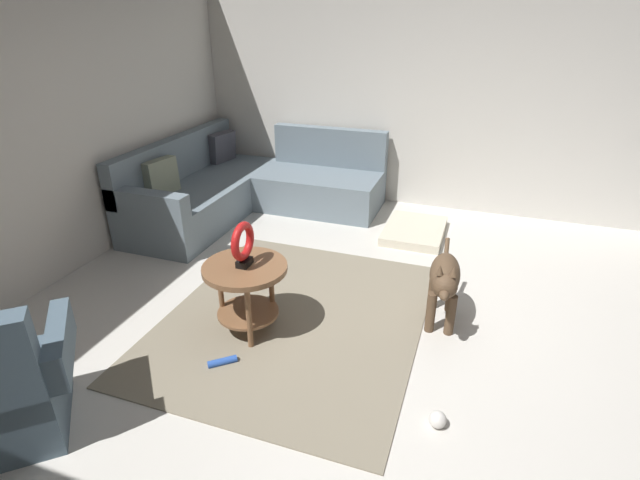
{
  "coord_description": "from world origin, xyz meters",
  "views": [
    {
      "loc": [
        -2.7,
        -0.5,
        2.16
      ],
      "look_at": [
        0.45,
        0.6,
        0.55
      ],
      "focal_mm": 26.98,
      "sensor_mm": 36.0,
      "label": 1
    }
  ],
  "objects_px": {
    "torus_sculpture": "(243,243)",
    "dog": "(444,280)",
    "dog_bed_mat": "(414,231)",
    "sectional_couch": "(248,188)",
    "side_table": "(246,281)",
    "dog_toy_ball": "(438,419)",
    "dog_toy_rope": "(222,362)"
  },
  "relations": [
    {
      "from": "side_table",
      "to": "dog_toy_ball",
      "type": "distance_m",
      "value": 1.56
    },
    {
      "from": "dog_bed_mat",
      "to": "dog_toy_rope",
      "type": "height_order",
      "value": "dog_bed_mat"
    },
    {
      "from": "torus_sculpture",
      "to": "dog_bed_mat",
      "type": "distance_m",
      "value": 2.35
    },
    {
      "from": "dog_toy_ball",
      "to": "torus_sculpture",
      "type": "bearing_deg",
      "value": 71.53
    },
    {
      "from": "side_table",
      "to": "dog_toy_rope",
      "type": "xyz_separation_m",
      "value": [
        -0.42,
        -0.01,
        -0.39
      ]
    },
    {
      "from": "side_table",
      "to": "dog_bed_mat",
      "type": "xyz_separation_m",
      "value": [
        2.07,
        -0.89,
        -0.37
      ]
    },
    {
      "from": "side_table",
      "to": "torus_sculpture",
      "type": "xyz_separation_m",
      "value": [
        0.0,
        -0.0,
        0.29
      ]
    },
    {
      "from": "dog_toy_ball",
      "to": "dog_toy_rope",
      "type": "relative_size",
      "value": 0.52
    },
    {
      "from": "dog_bed_mat",
      "to": "dog",
      "type": "bearing_deg",
      "value": -163.97
    },
    {
      "from": "sectional_couch",
      "to": "dog_bed_mat",
      "type": "distance_m",
      "value": 1.96
    },
    {
      "from": "side_table",
      "to": "dog_toy_rope",
      "type": "distance_m",
      "value": 0.58
    },
    {
      "from": "dog_toy_ball",
      "to": "sectional_couch",
      "type": "bearing_deg",
      "value": 44.23
    },
    {
      "from": "sectional_couch",
      "to": "torus_sculpture",
      "type": "xyz_separation_m",
      "value": [
        -2.08,
        -1.05,
        0.42
      ]
    },
    {
      "from": "torus_sculpture",
      "to": "dog_toy_ball",
      "type": "distance_m",
      "value": 1.65
    },
    {
      "from": "side_table",
      "to": "dog_bed_mat",
      "type": "bearing_deg",
      "value": -23.21
    },
    {
      "from": "sectional_couch",
      "to": "dog_bed_mat",
      "type": "height_order",
      "value": "sectional_couch"
    },
    {
      "from": "dog_bed_mat",
      "to": "dog",
      "type": "xyz_separation_m",
      "value": [
        -1.53,
        -0.44,
        0.33
      ]
    },
    {
      "from": "dog_bed_mat",
      "to": "dog_toy_ball",
      "type": "bearing_deg",
      "value": -167.87
    },
    {
      "from": "dog",
      "to": "dog_toy_ball",
      "type": "distance_m",
      "value": 1.08
    },
    {
      "from": "torus_sculpture",
      "to": "side_table",
      "type": "bearing_deg",
      "value": 97.13
    },
    {
      "from": "torus_sculpture",
      "to": "dog_toy_ball",
      "type": "bearing_deg",
      "value": -108.47
    },
    {
      "from": "side_table",
      "to": "dog",
      "type": "relative_size",
      "value": 0.71
    },
    {
      "from": "sectional_couch",
      "to": "dog_toy_ball",
      "type": "relative_size",
      "value": 22.34
    },
    {
      "from": "side_table",
      "to": "torus_sculpture",
      "type": "distance_m",
      "value": 0.29
    },
    {
      "from": "sectional_couch",
      "to": "dog",
      "type": "height_order",
      "value": "sectional_couch"
    },
    {
      "from": "torus_sculpture",
      "to": "dog_toy_ball",
      "type": "relative_size",
      "value": 3.24
    },
    {
      "from": "dog",
      "to": "dog_toy_rope",
      "type": "xyz_separation_m",
      "value": [
        -0.97,
        1.32,
        -0.35
      ]
    },
    {
      "from": "side_table",
      "to": "torus_sculpture",
      "type": "bearing_deg",
      "value": -82.87
    },
    {
      "from": "torus_sculpture",
      "to": "dog",
      "type": "height_order",
      "value": "torus_sculpture"
    },
    {
      "from": "dog_toy_rope",
      "to": "dog_toy_ball",
      "type": "bearing_deg",
      "value": -92.4
    },
    {
      "from": "dog_toy_ball",
      "to": "dog_toy_rope",
      "type": "height_order",
      "value": "dog_toy_ball"
    },
    {
      "from": "sectional_couch",
      "to": "torus_sculpture",
      "type": "relative_size",
      "value": 6.9
    }
  ]
}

